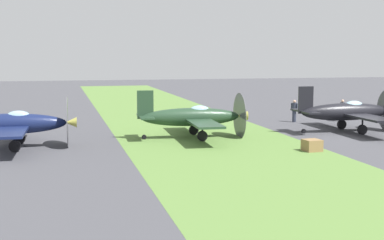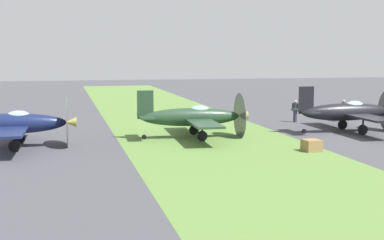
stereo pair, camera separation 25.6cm
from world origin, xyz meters
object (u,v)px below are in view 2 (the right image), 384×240
Objects in this scene: airplane_wingman at (193,117)px; ground_crew_mechanic at (295,110)px; airplane_lead at (348,112)px; airplane_trail at (11,124)px; ground_crew_chief at (344,110)px; supply_crate at (312,145)px.

airplane_wingman is 5.18× the size of ground_crew_mechanic.
airplane_lead is 1.00× the size of airplane_trail.
airplane_wingman is 10.99m from airplane_trail.
airplane_lead is 5.32× the size of ground_crew_mechanic.
airplane_trail is 5.32× the size of ground_crew_chief.
airplane_wingman is 8.16m from supply_crate.
ground_crew_chief is at bearing 114.87° from airplane_wingman.
ground_crew_chief is at bearing 145.01° from supply_crate.
ground_crew_chief is (-5.38, 2.54, -0.47)m from airplane_lead.
ground_crew_chief is at bearing 155.04° from airplane_lead.
airplane_lead is 10.22× the size of supply_crate.
supply_crate is (12.31, -4.39, -0.59)m from ground_crew_mechanic.
airplane_trail reaches higher than supply_crate.
airplane_wingman reaches higher than supply_crate.
ground_crew_mechanic is (-5.95, -1.28, -0.47)m from airplane_lead.
ground_crew_chief reaches higher than supply_crate.
airplane_trail reaches higher than airplane_wingman.
airplane_trail is (1.45, -21.84, -0.01)m from airplane_lead.
airplane_trail is 21.85m from ground_crew_mechanic.
ground_crew_mechanic is (-6.15, 9.64, -0.43)m from airplane_wingman.
airplane_trail is at bearing -106.91° from supply_crate.
airplane_lead is 21.89m from airplane_trail.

